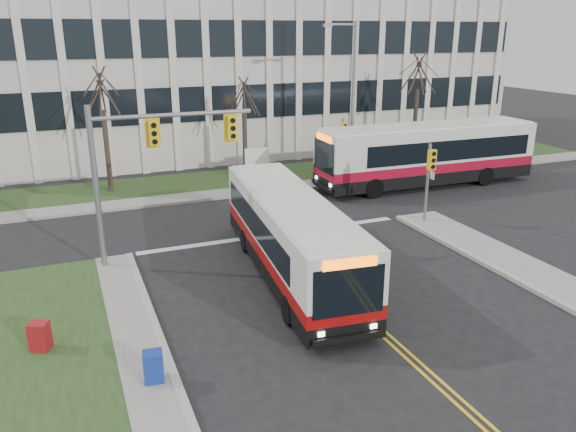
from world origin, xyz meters
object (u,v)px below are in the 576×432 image
(directory_sign, at_px, (257,162))
(newspaper_box_red, at_px, (40,338))
(bus_cross, at_px, (427,156))
(newspaper_box_blue, at_px, (154,369))
(bus_main, at_px, (291,238))
(streetlight, at_px, (351,92))

(directory_sign, height_order, newspaper_box_red, directory_sign)
(bus_cross, distance_m, newspaper_box_blue, 22.80)
(bus_cross, bearing_deg, newspaper_box_red, -60.68)
(bus_main, distance_m, newspaper_box_red, 8.92)
(streetlight, distance_m, newspaper_box_blue, 23.25)
(bus_main, bearing_deg, directory_sign, 81.65)
(streetlight, height_order, newspaper_box_blue, streetlight)
(directory_sign, distance_m, bus_cross, 10.00)
(bus_cross, bearing_deg, streetlight, -135.37)
(newspaper_box_blue, distance_m, newspaper_box_red, 3.85)
(bus_cross, xyz_separation_m, newspaper_box_red, (-20.79, -11.08, -1.27))
(newspaper_box_red, bearing_deg, bus_main, 38.17)
(directory_sign, height_order, bus_cross, bus_cross)
(directory_sign, xyz_separation_m, newspaper_box_red, (-12.00, -15.83, -0.70))
(bus_cross, height_order, newspaper_box_blue, bus_cross)
(directory_sign, bearing_deg, bus_main, -104.20)
(directory_sign, height_order, bus_main, bus_main)
(bus_main, xyz_separation_m, newspaper_box_blue, (-5.87, -5.01, -1.00))
(streetlight, bearing_deg, newspaper_box_blue, -130.64)
(streetlight, relative_size, directory_sign, 4.60)
(bus_main, distance_m, bus_cross, 15.08)
(bus_cross, height_order, newspaper_box_red, bus_cross)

